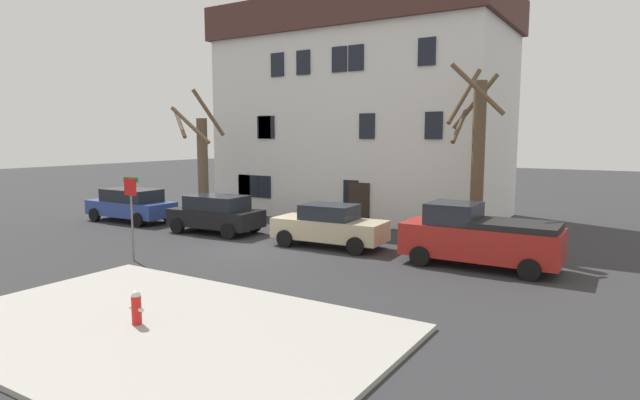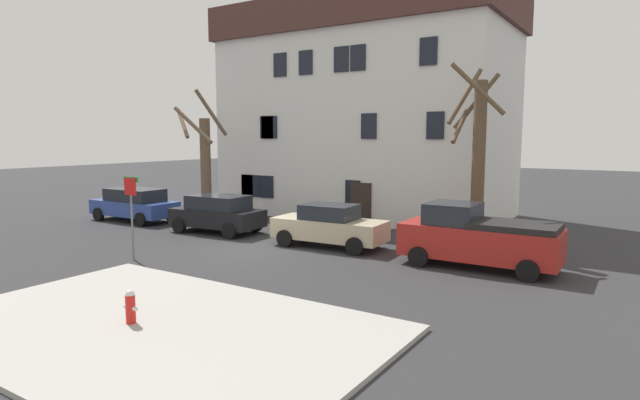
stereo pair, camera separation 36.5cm
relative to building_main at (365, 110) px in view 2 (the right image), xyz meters
The scene contains 12 objects.
ground_plane 12.24m from the building_main, 85.28° to the right, with size 120.00×120.00×0.00m, color #2D2D30.
sidewalk_slab 19.92m from the building_main, 76.38° to the right, with size 10.54×6.69×0.12m, color #A8A59E.
building_main is the anchor object (origin of this frame).
tree_bare_near 9.22m from the building_main, 134.34° to the right, with size 2.97×2.25×6.68m.
tree_bare_mid 10.29m from the building_main, 36.96° to the right, with size 2.33×2.35×6.99m.
car_blue_wagon 13.28m from the building_main, 133.88° to the right, with size 4.81×2.18×1.68m.
car_black_wagon 10.56m from the building_main, 106.68° to the right, with size 4.31×2.31×1.69m.
car_beige_sedan 10.61m from the building_main, 70.34° to the right, with size 4.56×2.16×1.68m.
pickup_truck_red 13.52m from the building_main, 44.75° to the right, with size 5.09×2.22×2.09m.
fire_hydrant 19.87m from the building_main, 77.93° to the right, with size 0.42×0.22×0.77m.
street_sign_pole 14.99m from the building_main, 95.83° to the right, with size 0.76×0.07×2.94m.
bicycle_leaning 8.88m from the building_main, 120.97° to the right, with size 1.63×0.72×1.03m.
Camera 2 is at (12.91, -15.24, 4.33)m, focal length 29.33 mm.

